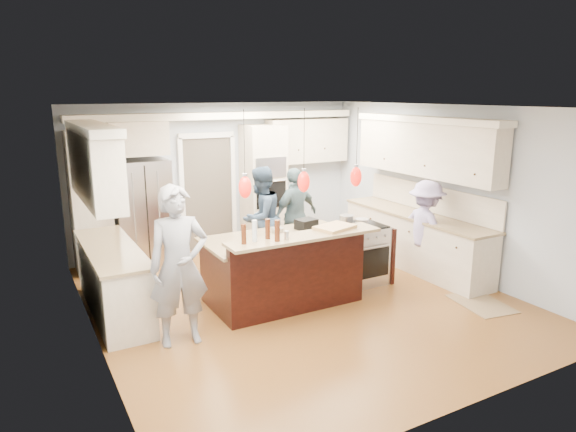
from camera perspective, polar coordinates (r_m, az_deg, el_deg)
name	(u,v)px	position (r m, az deg, el deg)	size (l,w,h in m)	color
ground_plane	(300,299)	(7.45, 1.32, -9.18)	(6.00, 6.00, 0.00)	brown
room_shell	(301,173)	(6.96, 1.40, 4.76)	(5.54, 6.04, 2.72)	#B2BCC6
refrigerator	(142,213)	(9.01, -15.88, 0.33)	(0.90, 0.70, 1.80)	#B7B7BC
oven_column	(264,186)	(9.74, -2.74, 3.32)	(0.72, 0.69, 2.30)	beige
back_upper_cabinets	(184,164)	(9.19, -11.47, 5.72)	(5.30, 0.61, 2.54)	beige
right_counter_run	(418,205)	(8.79, 14.26, 1.14)	(0.64, 3.10, 2.51)	beige
left_cabinets	(106,237)	(7.05, -19.55, -2.25)	(0.64, 2.30, 2.51)	beige
kitchen_island	(282,268)	(7.23, -0.66, -5.81)	(2.10, 1.46, 1.12)	black
island_range	(360,254)	(8.02, 8.00, -4.17)	(0.82, 0.71, 0.92)	#B7B7BC
pendant_lights	(304,181)	(6.40, 1.77, 3.86)	(1.75, 0.15, 1.03)	black
person_bar_end	(179,266)	(6.03, -12.03, -5.48)	(0.69, 0.45, 1.89)	gray
person_far_left	(261,218)	(8.51, -3.04, -0.23)	(0.83, 0.65, 1.71)	#30455D
person_far_right	(295,215)	(8.81, 0.83, 0.06)	(0.96, 0.40, 1.65)	#4B6369
person_range_side	(426,229)	(8.44, 15.04, -1.38)	(1.00, 0.57, 1.55)	#A597CC
floor_rug	(481,304)	(7.77, 20.68, -9.10)	(0.60, 0.87, 0.01)	olive
water_bottle	(255,231)	(6.22, -3.73, -1.66)	(0.06, 0.06, 0.27)	silver
beer_bottle_a	(244,234)	(6.13, -4.94, -2.02)	(0.06, 0.06, 0.24)	#421C0B
beer_bottle_b	(277,231)	(6.21, -1.21, -1.64)	(0.07, 0.07, 0.27)	#421C0B
beer_bottle_c	(268,229)	(6.33, -2.28, -1.44)	(0.06, 0.06, 0.25)	#421C0B
drink_can	(287,235)	(6.30, -0.15, -2.16)	(0.06, 0.06, 0.11)	#B7B7BC
cutting_board	(335,227)	(6.85, 5.23, -1.24)	(0.51, 0.36, 0.04)	tan
pot_large	(346,219)	(7.95, 6.51, -0.34)	(0.22, 0.22, 0.13)	#B7B7BC
pot_small	(362,222)	(7.84, 8.19, -0.68)	(0.21, 0.21, 0.10)	#B7B7BC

